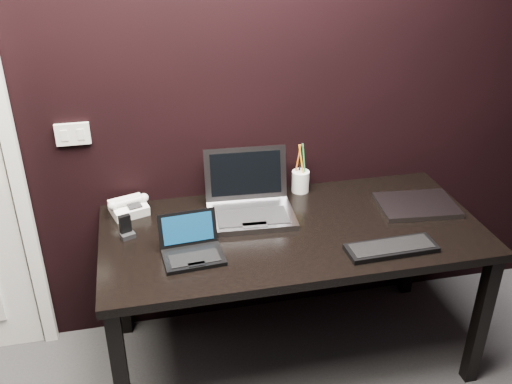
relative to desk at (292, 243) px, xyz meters
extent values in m
plane|color=black|center=(-0.30, 0.40, 0.64)|extent=(4.00, 0.00, 4.00)
cube|color=white|center=(-1.18, 0.37, 0.36)|extent=(0.06, 0.05, 2.11)
cube|color=silver|center=(-0.92, 0.39, 0.46)|extent=(0.15, 0.02, 0.10)
cube|color=silver|center=(-0.95, 0.38, 0.46)|extent=(0.03, 0.01, 0.05)
cube|color=silver|center=(-0.88, 0.38, 0.46)|extent=(0.03, 0.01, 0.05)
cube|color=black|center=(0.00, 0.00, 0.06)|extent=(1.70, 0.80, 0.04)
cube|color=black|center=(-0.80, -0.35, -0.31)|extent=(0.06, 0.06, 0.70)
cube|color=black|center=(0.80, -0.35, -0.31)|extent=(0.06, 0.06, 0.70)
cube|color=black|center=(-0.80, 0.35, -0.31)|extent=(0.06, 0.06, 0.70)
cube|color=black|center=(0.80, 0.35, -0.31)|extent=(0.06, 0.06, 0.70)
cube|color=black|center=(-0.46, -0.15, 0.09)|extent=(0.26, 0.19, 0.02)
cube|color=black|center=(-0.46, -0.17, 0.10)|extent=(0.21, 0.11, 0.00)
cube|color=black|center=(-0.46, -0.21, 0.10)|extent=(0.07, 0.03, 0.00)
cube|color=black|center=(-0.47, -0.04, 0.16)|extent=(0.25, 0.07, 0.14)
cube|color=#092743|center=(-0.47, -0.04, 0.17)|extent=(0.21, 0.05, 0.11)
cube|color=gray|center=(-0.16, 0.12, 0.09)|extent=(0.41, 0.31, 0.03)
cube|color=black|center=(-0.17, 0.09, 0.11)|extent=(0.33, 0.17, 0.00)
cube|color=gray|center=(-0.17, 0.02, 0.11)|extent=(0.11, 0.05, 0.00)
cube|color=gray|center=(-0.15, 0.30, 0.23)|extent=(0.40, 0.10, 0.24)
cube|color=black|center=(-0.15, 0.29, 0.23)|extent=(0.34, 0.08, 0.20)
cube|color=black|center=(0.36, -0.26, 0.09)|extent=(0.39, 0.14, 0.02)
cube|color=black|center=(0.36, -0.26, 0.10)|extent=(0.35, 0.11, 0.00)
cube|color=gray|center=(0.63, 0.05, 0.09)|extent=(0.38, 0.29, 0.02)
cube|color=white|center=(-0.71, 0.29, 0.10)|extent=(0.19, 0.19, 0.07)
cylinder|color=silver|center=(-0.71, 0.29, 0.14)|extent=(0.15, 0.08, 0.03)
sphere|color=white|center=(-0.78, 0.26, 0.14)|extent=(0.06, 0.06, 0.04)
sphere|color=silver|center=(-0.64, 0.31, 0.14)|extent=(0.06, 0.06, 0.04)
cube|color=black|center=(-0.68, 0.26, 0.13)|extent=(0.07, 0.06, 0.01)
cube|color=black|center=(-0.73, 0.09, 0.13)|extent=(0.05, 0.04, 0.10)
cube|color=black|center=(-0.72, 0.08, 0.09)|extent=(0.07, 0.06, 0.02)
cylinder|color=white|center=(0.13, 0.34, 0.13)|extent=(0.11, 0.11, 0.11)
cylinder|color=orange|center=(0.12, 0.34, 0.25)|extent=(0.03, 0.03, 0.16)
cylinder|color=green|center=(0.14, 0.33, 0.25)|extent=(0.02, 0.02, 0.16)
cylinder|color=black|center=(0.13, 0.35, 0.25)|extent=(0.02, 0.02, 0.16)
cylinder|color=orange|center=(0.13, 0.33, 0.25)|extent=(0.03, 0.03, 0.16)
camera|label=1|loc=(-0.63, -2.09, 1.42)|focal=40.00mm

